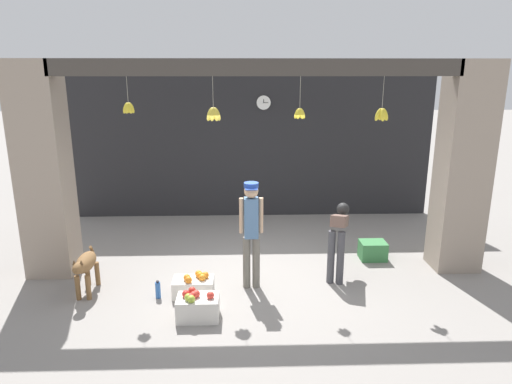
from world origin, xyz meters
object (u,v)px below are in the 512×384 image
object	(u,v)px
shopkeeper	(251,228)
wall_clock	(264,103)
fruit_crate_oranges	(194,286)
water_bottle	(158,290)
fruit_crate_apples	(197,306)
dog	(86,265)
produce_box_green	(373,250)
worker_stooping	(339,233)

from	to	relation	value
shopkeeper	wall_clock	bearing A→B (deg)	-96.23
fruit_crate_oranges	water_bottle	xyz separation A→B (m)	(-0.50, -0.06, -0.02)
shopkeeper	fruit_crate_apples	distance (m)	1.36
dog	fruit_crate_oranges	world-z (taller)	dog
fruit_crate_apples	produce_box_green	world-z (taller)	fruit_crate_apples
fruit_crate_oranges	produce_box_green	world-z (taller)	fruit_crate_oranges
dog	shopkeeper	distance (m)	2.43
dog	wall_clock	distance (m)	4.92
dog	fruit_crate_apples	distance (m)	1.83
dog	water_bottle	bearing A→B (deg)	79.17
worker_stooping	fruit_crate_apples	bearing A→B (deg)	-131.17
dog	fruit_crate_apples	xyz separation A→B (m)	(1.65, -0.75, -0.26)
produce_box_green	wall_clock	world-z (taller)	wall_clock
worker_stooping	fruit_crate_oranges	bearing A→B (deg)	-146.79
water_bottle	dog	bearing A→B (deg)	170.35
dog	fruit_crate_oranges	distance (m)	1.57
water_bottle	fruit_crate_oranges	bearing A→B (deg)	6.88
worker_stooping	produce_box_green	size ratio (longest dim) A/B	2.48
worker_stooping	fruit_crate_oranges	size ratio (longest dim) A/B	1.87
dog	fruit_crate_oranges	bearing A→B (deg)	84.49
worker_stooping	fruit_crate_oranges	world-z (taller)	worker_stooping
fruit_crate_apples	wall_clock	world-z (taller)	wall_clock
fruit_crate_oranges	shopkeeper	bearing A→B (deg)	15.74
dog	produce_box_green	world-z (taller)	dog
water_bottle	fruit_crate_apples	bearing A→B (deg)	-43.08
shopkeeper	worker_stooping	xyz separation A→B (m)	(1.34, 0.31, -0.22)
fruit_crate_oranges	dog	bearing A→B (deg)	175.66
dog	fruit_crate_apples	size ratio (longest dim) A/B	1.59
shopkeeper	fruit_crate_apples	world-z (taller)	shopkeeper
dog	shopkeeper	size ratio (longest dim) A/B	0.54
wall_clock	worker_stooping	bearing A→B (deg)	-72.31
shopkeeper	fruit_crate_apples	xyz separation A→B (m)	(-0.72, -0.86, -0.76)
shopkeeper	water_bottle	size ratio (longest dim) A/B	6.11
dog	worker_stooping	world-z (taller)	worker_stooping
produce_box_green	water_bottle	distance (m)	3.64
worker_stooping	fruit_crate_oranges	distance (m)	2.31
shopkeeper	produce_box_green	world-z (taller)	shopkeeper
produce_box_green	wall_clock	distance (m)	3.81
fruit_crate_oranges	wall_clock	bearing A→B (deg)	72.44
dog	produce_box_green	bearing A→B (deg)	102.58
dog	wall_clock	size ratio (longest dim) A/B	2.76
fruit_crate_oranges	water_bottle	size ratio (longest dim) A/B	2.20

